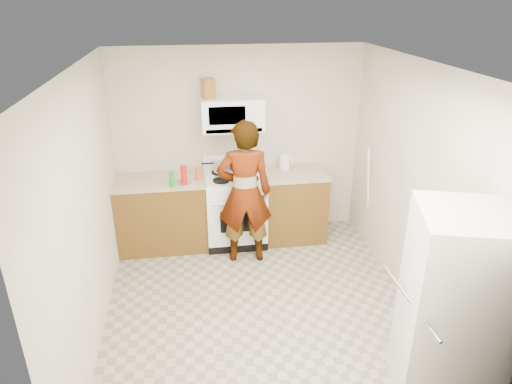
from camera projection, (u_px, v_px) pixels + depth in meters
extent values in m
plane|color=gray|center=(261.00, 308.00, 4.84)|extent=(3.60, 3.60, 0.00)
cube|color=beige|center=(239.00, 144.00, 5.95)|extent=(3.20, 0.02, 2.50)
cube|color=beige|center=(418.00, 191.00, 4.55)|extent=(0.02, 3.60, 2.50)
cube|color=brown|center=(163.00, 214.00, 5.86)|extent=(1.12, 0.62, 0.90)
cube|color=tan|center=(160.00, 181.00, 5.67)|extent=(1.14, 0.64, 0.03)
cube|color=brown|center=(293.00, 206.00, 6.10)|extent=(0.80, 0.62, 0.90)
cube|color=tan|center=(294.00, 173.00, 5.91)|extent=(0.82, 0.64, 0.03)
cube|color=white|center=(235.00, 210.00, 5.98)|extent=(0.76, 0.65, 0.90)
cube|color=white|center=(235.00, 177.00, 5.79)|extent=(0.76, 0.62, 0.03)
cube|color=white|center=(232.00, 161.00, 6.00)|extent=(0.76, 0.08, 0.20)
cube|color=white|center=(232.00, 114.00, 5.60)|extent=(0.76, 0.38, 0.40)
imported|color=tan|center=(244.00, 193.00, 5.40)|extent=(0.68, 0.47, 1.78)
cube|color=beige|center=(452.00, 314.00, 3.45)|extent=(0.87, 0.87, 1.70)
cylinder|color=white|center=(285.00, 162.00, 5.99)|extent=(0.19, 0.19, 0.17)
cube|color=brown|center=(208.00, 88.00, 5.43)|extent=(0.17, 0.17, 0.24)
cylinder|color=silver|center=(223.00, 166.00, 5.86)|extent=(0.31, 0.31, 0.14)
cube|color=silver|center=(244.00, 176.00, 5.71)|extent=(0.29, 0.24, 0.05)
cylinder|color=red|center=(184.00, 175.00, 5.48)|extent=(0.07, 0.07, 0.25)
cylinder|color=#F04E1A|center=(198.00, 173.00, 5.63)|extent=(0.06, 0.06, 0.17)
cylinder|color=#188623|center=(172.00, 179.00, 5.43)|extent=(0.08, 0.08, 0.19)
cylinder|color=silver|center=(182.00, 182.00, 5.59)|extent=(0.27, 0.27, 0.01)
cylinder|color=white|center=(368.00, 195.00, 5.84)|extent=(0.22, 0.22, 1.35)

